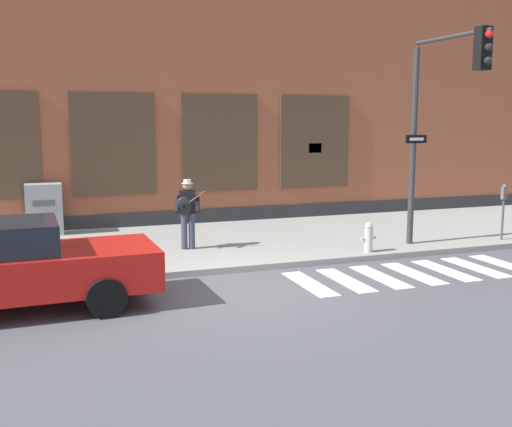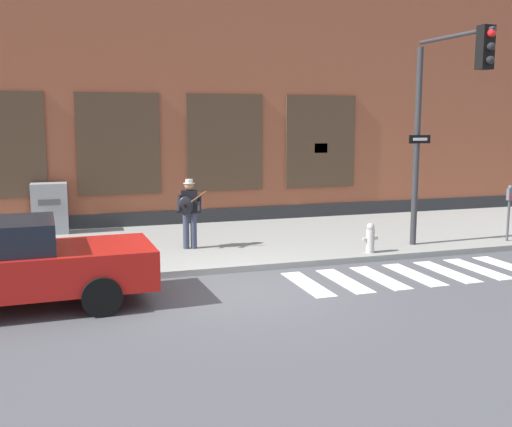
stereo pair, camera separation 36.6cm
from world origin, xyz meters
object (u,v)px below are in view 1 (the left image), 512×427
object	(u,v)px
red_car	(13,266)
utility_box	(44,209)
traffic_light	(441,104)
fire_hydrant	(368,237)
parking_meter	(504,203)
busker	(187,210)

from	to	relation	value
red_car	utility_box	world-z (taller)	red_car
red_car	utility_box	xyz separation A→B (m)	(0.52, 6.39, 0.06)
traffic_light	fire_hydrant	bearing A→B (deg)	164.94
parking_meter	fire_hydrant	bearing A→B (deg)	-177.87
traffic_light	parking_meter	world-z (taller)	traffic_light
red_car	traffic_light	world-z (taller)	traffic_light
busker	traffic_light	size ratio (longest dim) A/B	0.34
busker	utility_box	distance (m)	4.48
red_car	traffic_light	bearing A→B (deg)	7.00
busker	parking_meter	world-z (taller)	busker
traffic_light	utility_box	size ratio (longest dim) A/B	3.60
traffic_light	fire_hydrant	world-z (taller)	traffic_light
red_car	busker	world-z (taller)	busker
red_car	parking_meter	world-z (taller)	parking_meter
red_car	busker	bearing A→B (deg)	41.21
busker	parking_meter	distance (m)	8.07
utility_box	fire_hydrant	distance (m)	8.61
red_car	busker	xyz separation A→B (m)	(3.72, 3.26, 0.32)
fire_hydrant	traffic_light	bearing A→B (deg)	-15.06
busker	traffic_light	xyz separation A→B (m)	(5.44, -2.13, 2.46)
traffic_light	parking_meter	xyz separation A→B (m)	(2.48, 0.56, -2.47)
traffic_light	parking_meter	size ratio (longest dim) A/B	3.45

